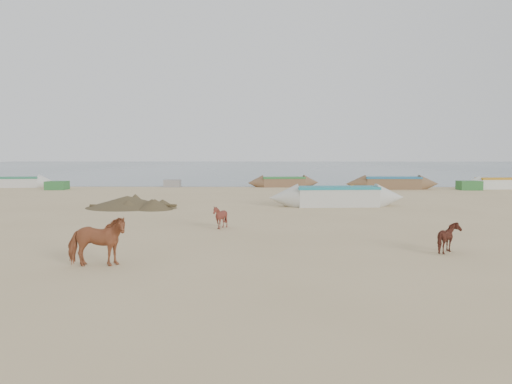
# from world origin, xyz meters

# --- Properties ---
(ground) EXTENTS (140.00, 140.00, 0.00)m
(ground) POSITION_xyz_m (0.00, 0.00, 0.00)
(ground) COLOR tan
(ground) RESTS_ON ground
(sea) EXTENTS (160.00, 160.00, 0.00)m
(sea) POSITION_xyz_m (0.00, 82.00, 0.01)
(sea) COLOR slate
(sea) RESTS_ON ground
(cow_adult) EXTENTS (1.43, 0.75, 1.16)m
(cow_adult) POSITION_xyz_m (-3.49, -5.30, 0.58)
(cow_adult) COLOR #9A5332
(cow_adult) RESTS_ON ground
(calf_front) EXTENTS (0.95, 0.91, 0.81)m
(calf_front) POSITION_xyz_m (-1.17, 0.48, 0.41)
(calf_front) COLOR #5D261D
(calf_front) RESTS_ON ground
(calf_right) EXTENTS (0.84, 0.92, 0.78)m
(calf_right) POSITION_xyz_m (5.18, -3.61, 0.39)
(calf_right) COLOR #5A291D
(calf_right) RESTS_ON ground
(near_canoe) EXTENTS (6.81, 1.94, 0.97)m
(near_canoe) POSITION_xyz_m (3.91, 7.88, 0.49)
(near_canoe) COLOR beige
(near_canoe) RESTS_ON ground
(debris_pile) EXTENTS (4.42, 4.42, 0.54)m
(debris_pile) POSITION_xyz_m (-6.30, 7.37, 0.27)
(debris_pile) COLOR brown
(debris_pile) RESTS_ON ground
(waterline_canoes) EXTENTS (58.13, 4.06, 0.90)m
(waterline_canoes) POSITION_xyz_m (1.91, 20.48, 0.42)
(waterline_canoes) COLOR brown
(waterline_canoes) RESTS_ON ground
(beach_clutter) EXTENTS (43.90, 4.90, 0.64)m
(beach_clutter) POSITION_xyz_m (3.99, 19.88, 0.30)
(beach_clutter) COLOR #2F6933
(beach_clutter) RESTS_ON ground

